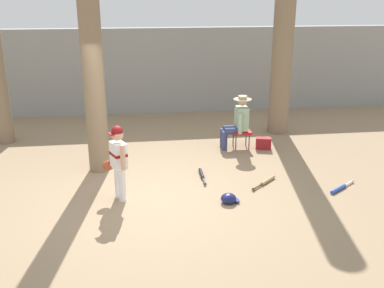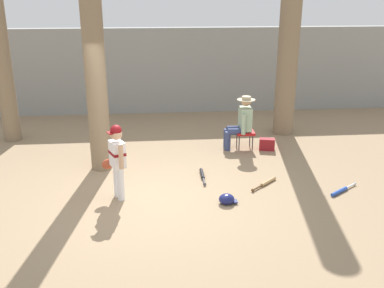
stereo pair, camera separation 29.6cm
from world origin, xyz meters
name	(u,v)px [view 1 (the left image)]	position (x,y,z in m)	size (l,w,h in m)	color
ground_plane	(154,200)	(0.00, 0.00, 0.00)	(60.00, 60.00, 0.00)	#937A5B
concrete_back_wall	(142,71)	(0.00, 5.83, 1.20)	(18.00, 0.36, 2.41)	gray
tree_near_player	(92,64)	(-1.00, 1.51, 2.09)	(0.60, 0.60, 4.79)	#7F6B51
tree_behind_spectator	(283,35)	(3.29, 3.45, 2.40)	(0.69, 0.69, 5.47)	#7F6B51
young_ballplayer	(118,158)	(-0.57, 0.12, 0.74)	(0.47, 0.55, 1.31)	white
folding_stool	(241,132)	(2.09, 2.41, 0.36)	(0.41, 0.41, 0.41)	red
seated_spectator	(237,121)	(2.00, 2.41, 0.64)	(0.67, 0.53, 1.20)	navy
handbag_beside_stool	(263,143)	(2.57, 2.26, 0.13)	(0.34, 0.18, 0.26)	maroon
bat_wood_tan	(266,181)	(2.10, 0.42, 0.03)	(0.58, 0.55, 0.07)	tan
bat_blue_youth	(340,188)	(3.32, -0.04, 0.03)	(0.64, 0.48, 0.07)	#2347AD
bat_black_composite	(202,175)	(0.96, 0.89, 0.03)	(0.07, 0.71, 0.07)	black
batting_helmet_navy	(229,199)	(1.24, -0.28, 0.08)	(0.31, 0.24, 0.18)	navy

